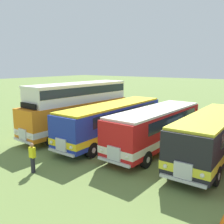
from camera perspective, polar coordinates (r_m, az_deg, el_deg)
ground_plane at (r=18.06m, az=15.81°, el=-9.17°), size 200.00×200.00×0.00m
bus_first_in_row at (r=22.12m, az=-7.71°, el=1.40°), size 3.15×11.10×4.49m
bus_second_in_row at (r=19.91m, az=0.34°, el=-1.63°), size 2.68×11.29×2.99m
bus_third_in_row at (r=18.02m, az=10.16°, el=-3.15°), size 2.98×9.98×2.99m
bus_fourth_in_row at (r=16.91m, az=21.99°, el=-4.69°), size 2.63×10.08×2.99m
cone_near_end at (r=10.95m, az=24.38°, el=-21.74°), size 0.36×0.36×0.63m
marshal_person at (r=14.89m, az=-17.84°, el=-9.98°), size 0.36×0.24×1.73m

